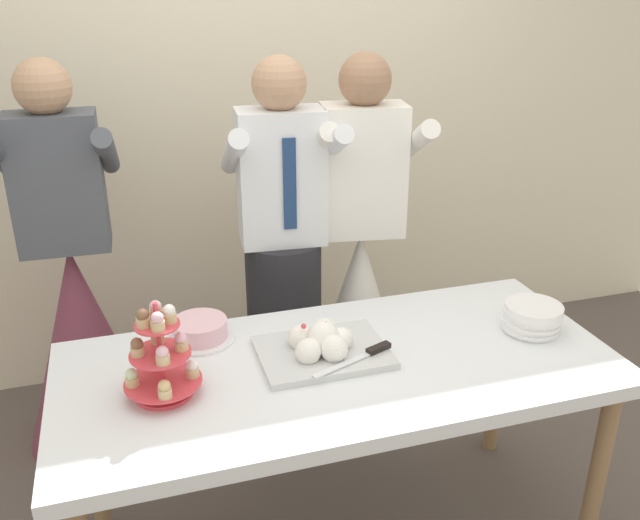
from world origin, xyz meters
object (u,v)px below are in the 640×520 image
(plate_stack, at_px, (532,317))
(person_bride, at_px, (359,303))
(round_cake, at_px, (200,330))
(person_groom, at_px, (283,279))
(cupcake_stand, at_px, (161,359))
(main_cake_tray, at_px, (323,346))
(dessert_table, at_px, (339,381))
(person_guest, at_px, (80,322))

(plate_stack, height_order, person_bride, person_bride)
(round_cake, relative_size, person_groom, 0.14)
(cupcake_stand, relative_size, plate_stack, 1.48)
(main_cake_tray, distance_m, round_cake, 0.43)
(cupcake_stand, relative_size, person_bride, 0.18)
(dessert_table, distance_m, cupcake_stand, 0.59)
(cupcake_stand, xyz_separation_m, round_cake, (0.15, 0.30, -0.09))
(main_cake_tray, height_order, plate_stack, main_cake_tray)
(plate_stack, relative_size, round_cake, 0.86)
(main_cake_tray, bearing_deg, person_guest, 132.84)
(round_cake, bearing_deg, cupcake_stand, -116.41)
(person_bride, bearing_deg, cupcake_stand, -140.14)
(cupcake_stand, bearing_deg, person_guest, 106.98)
(dessert_table, bearing_deg, plate_stack, 0.29)
(cupcake_stand, relative_size, round_cake, 1.27)
(round_cake, height_order, person_groom, person_groom)
(dessert_table, xyz_separation_m, cupcake_stand, (-0.56, -0.02, 0.20))
(dessert_table, height_order, person_bride, person_bride)
(round_cake, bearing_deg, plate_stack, -13.83)
(dessert_table, distance_m, person_groom, 0.74)
(dessert_table, xyz_separation_m, person_bride, (0.34, 0.74, -0.12))
(main_cake_tray, relative_size, round_cake, 1.78)
(round_cake, bearing_deg, person_groom, 48.20)
(person_bride, bearing_deg, plate_stack, -63.33)
(round_cake, distance_m, person_bride, 0.91)
(plate_stack, xyz_separation_m, person_guest, (-1.56, 0.91, -0.24))
(dessert_table, height_order, round_cake, round_cake)
(main_cake_tray, height_order, round_cake, main_cake_tray)
(round_cake, height_order, person_guest, person_guest)
(person_groom, distance_m, person_bride, 0.38)
(dessert_table, bearing_deg, person_groom, 90.11)
(plate_stack, xyz_separation_m, person_bride, (-0.37, 0.73, -0.24))
(person_groom, bearing_deg, main_cake_tray, -93.40)
(main_cake_tray, xyz_separation_m, person_guest, (-0.80, 0.86, -0.23))
(round_cake, distance_m, person_groom, 0.62)
(main_cake_tray, relative_size, person_guest, 0.26)
(dessert_table, distance_m, person_bride, 0.82)
(dessert_table, distance_m, main_cake_tray, 0.13)
(cupcake_stand, distance_m, plate_stack, 1.27)
(person_bride, height_order, person_guest, same)
(cupcake_stand, height_order, person_bride, person_bride)
(person_groom, bearing_deg, cupcake_stand, -126.39)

